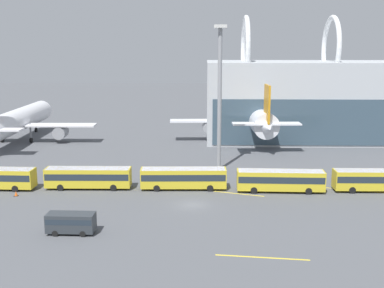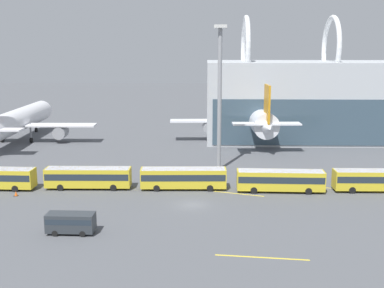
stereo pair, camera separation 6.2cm
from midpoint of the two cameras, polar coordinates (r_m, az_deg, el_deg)
The scene contains 14 objects.
ground_plane at distance 66.77m, azimuth 0.07°, elevation -7.18°, with size 440.00×440.00×0.00m, color #515459.
airliner_at_gate_near at distance 115.88m, azimuth -20.04°, elevation 2.59°, with size 36.01×40.16×15.17m.
airliner_at_gate_far at distance 111.93m, azimuth 7.55°, elevation 3.28°, with size 39.40×38.79×13.93m.
shuttle_bus_1 at distance 75.21m, azimuth -12.17°, elevation -3.78°, with size 12.97×2.91×3.22m.
shuttle_bus_2 at distance 73.22m, azimuth -1.00°, elevation -3.94°, with size 13.01×3.11×3.22m.
shuttle_bus_3 at distance 73.17m, azimuth 10.45°, elevation -4.14°, with size 13.00×3.03×3.22m.
shuttle_bus_4 at distance 77.34m, azimuth 21.12°, elevation -3.89°, with size 12.95×2.84×3.22m.
service_van_foreground at distance 58.21m, azimuth -14.15°, elevation -8.92°, with size 5.59×2.31×2.43m.
floodlight_mast at distance 82.63m, azimuth 3.32°, elevation 6.54°, with size 2.14×2.14×24.92m.
lane_stripe_1 at distance 77.10m, azimuth 18.97°, elevation -5.24°, with size 11.98×0.25×0.01m, color yellow.
lane_stripe_2 at distance 79.15m, azimuth 8.92°, elevation -4.31°, with size 7.78×0.25×0.01m, color yellow.
lane_stripe_3 at distance 71.89m, azimuth 5.17°, elevation -5.85°, with size 8.69×0.25×0.01m, color yellow.
lane_stripe_4 at distance 51.50m, azimuth 8.32°, elevation -13.16°, with size 9.69×0.25×0.01m, color yellow.
traffic_cone_0 at distance 74.90m, azimuth -20.12°, elevation -5.54°, with size 0.62×0.62×0.71m.
Camera 2 is at (1.57, -63.23, 21.40)m, focal length 45.00 mm.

